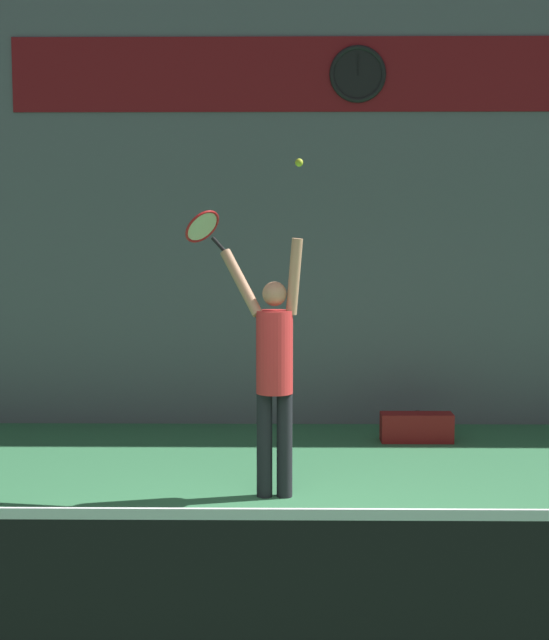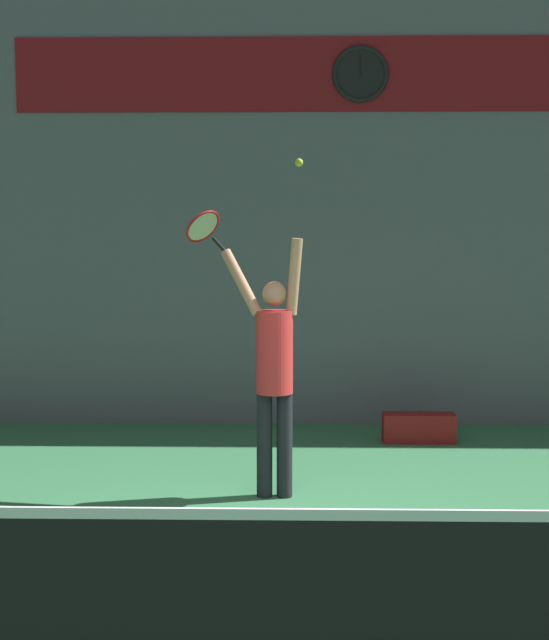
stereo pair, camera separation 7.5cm
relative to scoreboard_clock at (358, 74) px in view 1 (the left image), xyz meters
name	(u,v)px [view 1 (the left image)]	position (x,y,z in m)	size (l,w,h in m)	color
ground_plane	(312,592)	(-0.63, -4.74, -3.91)	(18.00, 18.00, 0.00)	#387A4C
back_wall	(300,204)	(-0.63, 0.08, -1.41)	(18.00, 0.10, 5.00)	slate
sponsor_banner	(300,74)	(-0.63, 0.02, 0.00)	(6.35, 0.02, 0.81)	maroon
scoreboard_clock	(358,74)	(0.00, 0.00, 0.00)	(0.62, 0.06, 0.62)	black
court_net	(322,608)	(-0.63, -6.12, -3.41)	(8.40, 0.07, 1.06)	#333333
tennis_player	(274,367)	(-0.89, -2.77, -2.82)	(0.72, 0.44, 2.13)	black
tennis_racket	(203,228)	(-1.49, -2.38, -1.69)	(0.42, 0.40, 0.36)	black
tennis_ball	(299,163)	(-0.69, -2.80, -1.18)	(0.07, 0.07, 0.07)	#CCDB2D
water_bottle	(417,423)	(0.65, -0.44, -3.79)	(0.09, 0.09, 0.25)	#262628
equipment_bag	(417,427)	(0.58, -0.81, -3.76)	(0.75, 0.25, 0.30)	maroon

